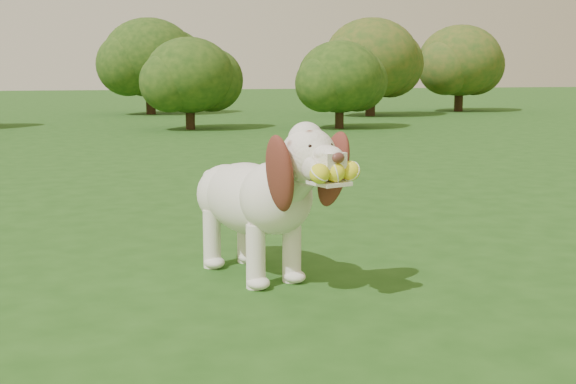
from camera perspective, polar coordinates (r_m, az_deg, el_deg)
name	(u,v)px	position (r m, az deg, el deg)	size (l,w,h in m)	color
ground	(220,252)	(3.63, -5.42, -4.74)	(80.00, 80.00, 0.00)	#204A15
dog	(260,194)	(3.08, -2.21, -0.17)	(0.53, 1.07, 0.70)	white
shrub_i	(149,58)	(16.57, -10.89, 10.38)	(2.05, 2.05, 2.13)	#382314
shrub_h	(460,61)	(18.04, 13.44, 10.06)	(1.99, 1.99, 2.06)	#382314
shrub_d	(340,77)	(11.95, 4.12, 9.06)	(1.38, 1.38, 1.43)	#382314
shrub_f	(371,58)	(15.68, 6.59, 10.44)	(2.00, 2.00, 2.07)	#382314
shrub_c	(189,75)	(11.79, -7.80, 9.12)	(1.42, 1.42, 1.47)	#382314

